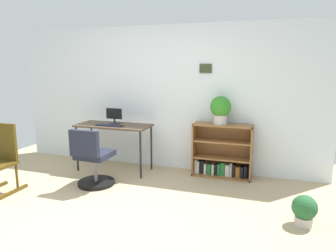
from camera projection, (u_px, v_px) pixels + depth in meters
ground_plane at (96, 225)px, 3.25m from camera, size 6.24×6.24×0.00m
wall_back at (162, 98)px, 5.03m from camera, size 5.20×0.12×2.31m
desk at (114, 128)px, 4.88m from camera, size 1.19×0.52×0.75m
monitor at (114, 116)px, 4.92m from camera, size 0.27×0.18×0.25m
keyboard at (110, 125)px, 4.74m from camera, size 0.44×0.13×0.02m
office_chair at (93, 162)px, 4.26m from camera, size 0.52×0.55×0.84m
bookshelf_low at (222, 154)px, 4.68m from camera, size 0.89×0.30×0.82m
potted_plant_on_shelf at (221, 109)px, 4.51m from camera, size 0.31×0.31×0.42m
potted_plant_floor at (304, 210)px, 3.21m from camera, size 0.26×0.26×0.34m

